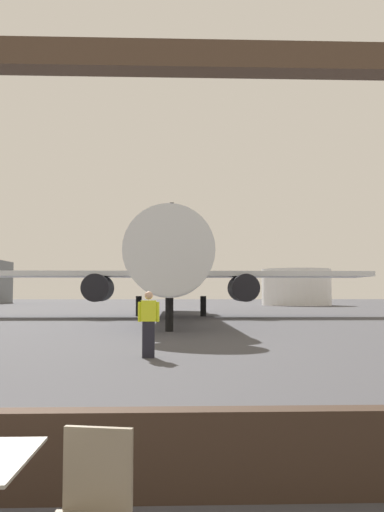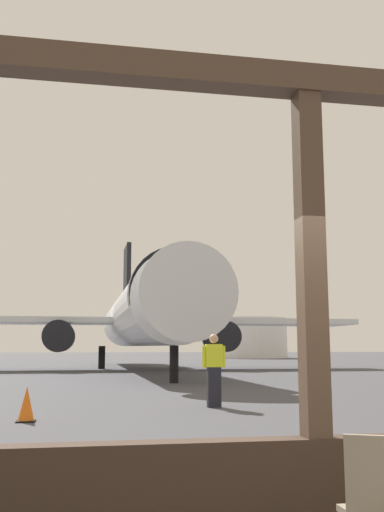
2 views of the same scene
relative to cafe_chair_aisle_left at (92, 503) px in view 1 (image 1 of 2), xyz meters
name	(u,v)px [view 1 (image 1 of 2)]	position (x,y,z in m)	size (l,w,h in m)	color
ground_plane	(150,314)	(-1.50, 41.46, -0.54)	(220.00, 220.00, 0.00)	#424247
cafe_chair_aisle_left	(92,503)	(0.00, 0.00, 0.00)	(0.45, 0.45, 0.93)	gray
airplane	(171,269)	(0.26, 33.81, 2.81)	(28.53, 33.69, 10.25)	silver
ground_crew_worker	(149,323)	(-0.21, 11.06, 0.36)	(0.57, 0.22, 1.74)	black
fuel_storage_tank	(296,287)	(17.93, 71.99, 2.02)	(9.78, 9.78, 5.13)	white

